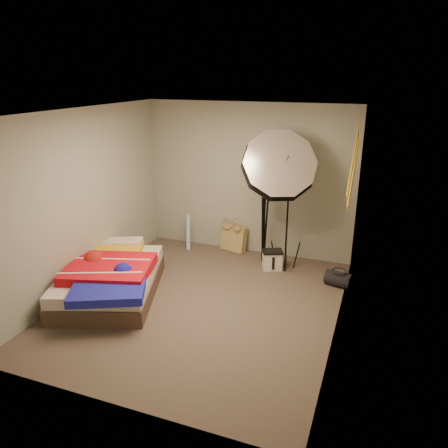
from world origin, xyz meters
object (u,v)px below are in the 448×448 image
at_px(wrapping_roll, 188,232).
at_px(camera_case, 272,261).
at_px(tote_bag, 234,238).
at_px(duffel_bag, 338,279).
at_px(photo_umbrella, 279,167).
at_px(camera_tripod, 264,221).
at_px(bed, 110,277).

bearing_deg(wrapping_roll, camera_case, -10.27).
bearing_deg(wrapping_roll, tote_bag, 15.97).
distance_m(camera_case, duffel_bag, 1.07).
xyz_separation_m(photo_umbrella, camera_tripod, (-0.28, 0.35, -0.96)).
height_order(wrapping_roll, camera_tripod, camera_tripod).
distance_m(photo_umbrella, camera_tripod, 1.06).
relative_size(camera_case, bed, 0.14).
xyz_separation_m(tote_bag, camera_case, (0.81, -0.50, -0.08)).
bearing_deg(camera_tripod, bed, -132.24).
xyz_separation_m(camera_case, duffel_bag, (1.04, -0.23, -0.03)).
relative_size(duffel_bag, photo_umbrella, 0.16).
relative_size(photo_umbrella, camera_tripod, 1.91).
height_order(tote_bag, camera_tripod, camera_tripod).
distance_m(wrapping_roll, photo_umbrella, 2.15).
distance_m(duffel_bag, photo_umbrella, 1.83).
bearing_deg(tote_bag, wrapping_roll, -147.02).
relative_size(tote_bag, bed, 0.21).
height_order(camera_case, duffel_bag, camera_case).
bearing_deg(wrapping_roll, photo_umbrella, -12.81).
distance_m(camera_case, camera_tripod, 0.65).
relative_size(tote_bag, duffel_bag, 1.24).
height_order(bed, camera_tripod, camera_tripod).
relative_size(tote_bag, photo_umbrella, 0.20).
bearing_deg(bed, camera_case, 39.90).
bearing_deg(camera_tripod, photo_umbrella, -50.99).
relative_size(tote_bag, camera_tripod, 0.37).
distance_m(camera_case, bed, 2.47).
relative_size(camera_case, photo_umbrella, 0.13).
relative_size(wrapping_roll, photo_umbrella, 0.27).
bearing_deg(duffel_bag, photo_umbrella, -174.72).
bearing_deg(wrapping_roll, duffel_bag, -11.08).
bearing_deg(camera_case, tote_bag, 125.07).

